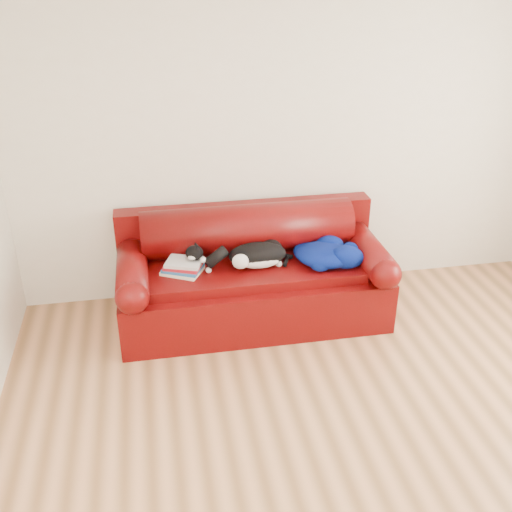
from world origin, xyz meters
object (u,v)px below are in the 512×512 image
Objects in this scene: cat at (257,256)px; book_stack at (183,267)px; sofa_base at (253,291)px; blanket at (327,253)px.

book_stack is at bearing 155.56° from cat.
sofa_base is 0.63m from book_stack.
cat is (0.57, -0.00, 0.04)m from book_stack.
blanket is at bearing -8.51° from sofa_base.
blanket is at bearing -26.64° from cat.
sofa_base is 0.36m from cat.
sofa_base is at bearing 171.49° from blanket.
cat is 1.16× the size of blanket.
blanket is at bearing -1.51° from book_stack.
blanket is (0.58, -0.09, 0.34)m from sofa_base.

